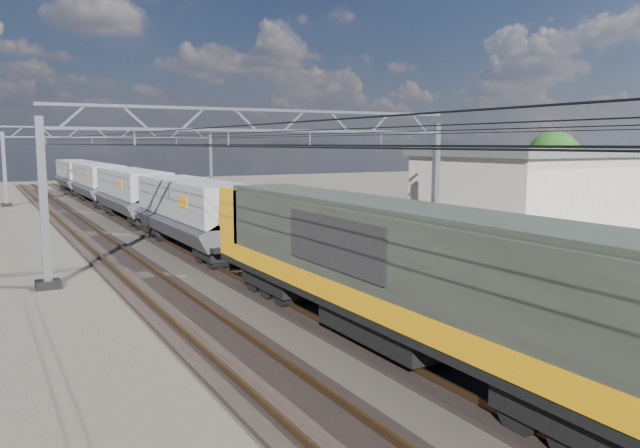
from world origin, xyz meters
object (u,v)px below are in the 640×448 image
catenary_gantry_far (115,161)px  hopper_wagon_lead (193,209)px  locomotive (395,266)px  hopper_wagon_fourth (76,174)px  hopper_wagon_third (98,180)px  catenary_gantry_mid (271,181)px  industrial_shed (566,187)px  tree_far (558,160)px  hopper_wagon_mid (133,191)px

catenary_gantry_far → hopper_wagon_lead: 30.85m
locomotive → hopper_wagon_fourth: size_ratio=1.62×
hopper_wagon_lead → hopper_wagon_third: same height
locomotive → hopper_wagon_fourth: (-0.00, 60.30, -0.09)m
catenary_gantry_mid → hopper_wagon_fourth: size_ratio=1.53×
catenary_gantry_mid → industrial_shed: catenary_gantry_mid is taller
industrial_shed → tree_far: (8.32, 7.79, 1.47)m
hopper_wagon_lead → tree_far: bearing=8.0°
locomotive → hopper_wagon_lead: 17.70m
catenary_gantry_mid → hopper_wagon_lead: 5.87m
hopper_wagon_lead → industrial_shed: industrial_shed is taller
catenary_gantry_far → hopper_wagon_lead: (-2.00, -30.74, -1.67)m
hopper_wagon_mid → hopper_wagon_fourth: bearing=90.0°
industrial_shed → hopper_wagon_mid: bearing=144.0°
locomotive → industrial_shed: 28.01m
industrial_shed → tree_far: tree_far is taller
hopper_wagon_lead → hopper_wagon_fourth: (0.00, 42.60, 0.00)m
hopper_wagon_lead → hopper_wagon_mid: same height
catenary_gantry_mid → hopper_wagon_lead: bearing=110.8°
hopper_wagon_lead → hopper_wagon_third: (0.00, 28.40, 0.00)m
hopper_wagon_fourth → industrial_shed: industrial_shed is taller
hopper_wagon_fourth → tree_far: tree_far is taller
catenary_gantry_mid → locomotive: 12.69m
industrial_shed → hopper_wagon_fourth: bearing=117.6°
locomotive → hopper_wagon_third: (-0.00, 46.10, -0.09)m
catenary_gantry_far → hopper_wagon_lead: catenary_gantry_far is taller
catenary_gantry_mid → hopper_wagon_third: catenary_gantry_mid is taller
hopper_wagon_fourth → industrial_shed: size_ratio=0.70×
catenary_gantry_mid → hopper_wagon_mid: (-2.00, 19.46, -1.67)m
hopper_wagon_lead → locomotive: bearing=-90.0°
catenary_gantry_mid → catenary_gantry_far: same height
catenary_gantry_mid → hopper_wagon_third: (-2.00, 33.66, -1.67)m
industrial_shed → locomotive: bearing=-149.0°
hopper_wagon_lead → hopper_wagon_fourth: bearing=90.0°
hopper_wagon_fourth → tree_far: 49.98m
hopper_wagon_lead → industrial_shed: (24.00, -3.26, 0.49)m
catenary_gantry_far → industrial_shed: catenary_gantry_far is taller
industrial_shed → catenary_gantry_mid: bearing=-174.8°
hopper_wagon_fourth → industrial_shed: (24.00, -45.86, 0.49)m
locomotive → tree_far: 39.27m
hopper_wagon_lead → tree_far: tree_far is taller
catenary_gantry_far → hopper_wagon_lead: bearing=-93.7°
industrial_shed → tree_far: 11.49m
hopper_wagon_third → hopper_wagon_fourth: 14.20m
catenary_gantry_far → hopper_wagon_third: catenary_gantry_far is taller
catenary_gantry_far → tree_far: bearing=-40.8°
catenary_gantry_far → hopper_wagon_mid: 16.75m
hopper_wagon_third → tree_far: bearing=-36.5°
catenary_gantry_far → hopper_wagon_fourth: 12.14m
hopper_wagon_mid → hopper_wagon_third: same height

